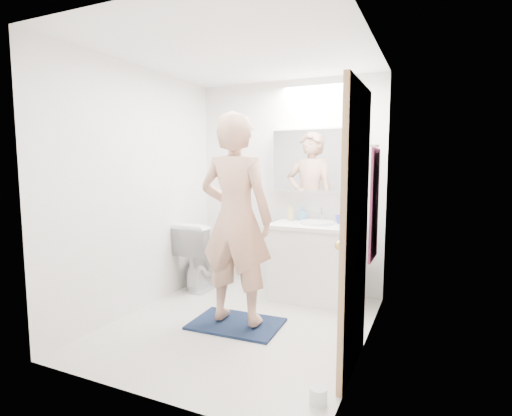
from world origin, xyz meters
The scene contains 23 objects.
floor centered at (0.00, 0.00, 0.00)m, with size 2.50×2.50×0.00m, color silver.
ceiling centered at (0.00, 0.00, 2.40)m, with size 2.50×2.50×0.00m, color white.
wall_back centered at (0.00, 1.25, 1.20)m, with size 2.50×2.50×0.00m, color white.
wall_front centered at (0.00, -1.25, 1.20)m, with size 2.50×2.50×0.00m, color white.
wall_left centered at (-1.10, 0.00, 1.20)m, with size 2.50×2.50×0.00m, color white.
wall_right centered at (1.10, 0.00, 1.20)m, with size 2.50×2.50×0.00m, color white.
vanity_cabinet centered at (0.43, 0.96, 0.39)m, with size 0.90×0.55×0.78m, color white.
countertop centered at (0.43, 0.96, 0.80)m, with size 0.95×0.58×0.04m, color white.
sink_basin centered at (0.43, 0.99, 0.84)m, with size 0.36×0.36×0.03m, color white.
faucet centered at (0.43, 1.19, 0.90)m, with size 0.02×0.02×0.16m, color silver.
medicine_cabinet centered at (0.30, 1.18, 1.50)m, with size 0.88×0.14×0.70m, color white.
mirror_panel centered at (0.30, 1.10, 1.50)m, with size 0.84×0.01×0.66m, color silver.
toilet centered at (-0.88, 0.85, 0.40)m, with size 0.44×0.78×0.79m, color white.
bath_rug centered at (-0.02, -0.02, 0.01)m, with size 0.80×0.55×0.02m, color #12203A.
person centered at (-0.02, -0.02, 0.97)m, with size 0.68×0.44×1.85m, color tan.
door centered at (1.08, -0.35, 1.00)m, with size 0.04×0.80×2.00m, color tan.
door_knob centered at (1.04, -0.65, 0.95)m, with size 0.06×0.06×0.06m, color gold.
towel centered at (1.08, 0.55, 1.10)m, with size 0.02×0.42×1.00m, color black.
towel_hook centered at (1.07, 0.55, 1.62)m, with size 0.02×0.02×0.07m, color silver.
soap_bottle_a centered at (0.09, 1.11, 0.92)m, with size 0.08×0.08×0.20m, color tan.
soap_bottle_b centered at (0.21, 1.15, 0.91)m, with size 0.08×0.08×0.17m, color #5E99CA.
toothbrush_cup centered at (0.64, 1.12, 0.86)m, with size 0.09×0.09×0.09m, color #444BCC.
toilet_paper_roll centered at (0.98, -0.86, 0.05)m, with size 0.11×0.11×0.10m, color silver.
Camera 1 is at (1.58, -3.09, 1.46)m, focal length 27.78 mm.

